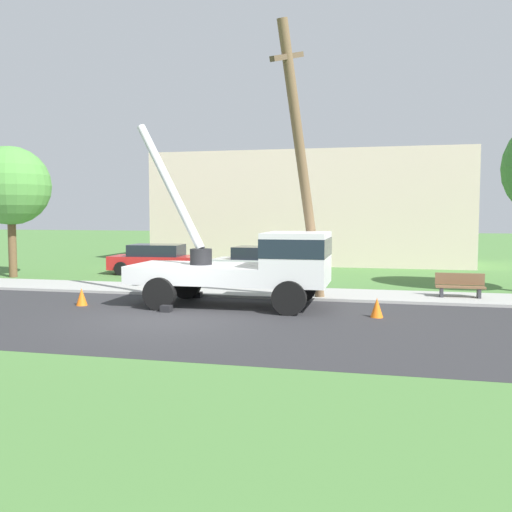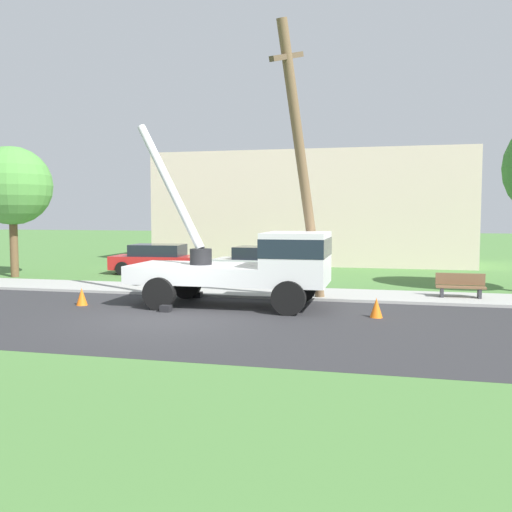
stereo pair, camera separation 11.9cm
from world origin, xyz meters
TOP-DOWN VIEW (x-y plane):
  - ground_plane at (0.00, 12.00)m, footprint 120.00×120.00m
  - road_asphalt at (0.00, 0.00)m, footprint 80.00×8.33m
  - sidewalk_strip at (0.00, 5.48)m, footprint 80.00×2.64m
  - utility_truck at (1.99, 2.59)m, footprint 6.79×3.20m
  - leaning_utility_pole at (3.31, 3.35)m, footprint 1.37×3.20m
  - traffic_cone_ahead at (5.73, 1.61)m, footprint 0.36×0.36m
  - traffic_cone_behind at (-3.46, 1.57)m, footprint 0.36×0.36m
  - parked_sedan_red at (-4.86, 10.86)m, footprint 4.52×2.22m
  - parked_sedan_silver at (0.50, 10.22)m, footprint 4.48×2.15m
  - park_bench at (8.39, 5.55)m, footprint 1.60×0.45m
  - roadside_tree_far at (-10.73, 8.06)m, footprint 3.56×3.56m
  - lowrise_building_backdrop at (1.46, 19.12)m, footprint 18.00×6.00m

SIDE VIEW (x-z plane):
  - ground_plane at x=0.00m, z-range 0.00..0.00m
  - road_asphalt at x=0.00m, z-range 0.00..0.01m
  - sidewalk_strip at x=0.00m, z-range 0.00..0.10m
  - traffic_cone_ahead at x=5.73m, z-range 0.00..0.56m
  - traffic_cone_behind at x=-3.46m, z-range 0.00..0.56m
  - park_bench at x=8.39m, z-range 0.01..0.91m
  - parked_sedan_red at x=-4.86m, z-range 0.00..1.42m
  - parked_sedan_silver at x=0.50m, z-range 0.00..1.42m
  - utility_truck at x=1.99m, z-range -1.58..4.40m
  - lowrise_building_backdrop at x=1.46m, z-range 0.00..6.40m
  - roadside_tree_far at x=-10.73m, z-range 1.17..7.13m
  - leaning_utility_pole at x=3.31m, z-range 0.11..8.82m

